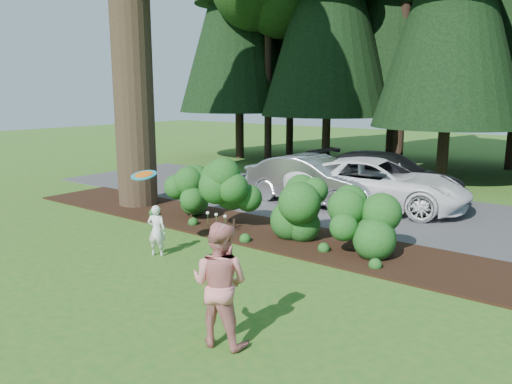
{
  "coord_description": "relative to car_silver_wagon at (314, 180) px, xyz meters",
  "views": [
    {
      "loc": [
        8.09,
        -6.87,
        3.61
      ],
      "look_at": [
        1.07,
        2.29,
        1.3
      ],
      "focal_mm": 35.0,
      "sensor_mm": 36.0,
      "label": 1
    }
  ],
  "objects": [
    {
      "name": "ground",
      "position": [
        0.13,
        -6.97,
        -0.81
      ],
      "size": [
        80.0,
        80.0,
        0.0
      ],
      "primitive_type": "plane",
      "color": "#275E1B",
      "rests_on": "ground"
    },
    {
      "name": "mulch_bed",
      "position": [
        0.13,
        -3.72,
        -0.78
      ],
      "size": [
        16.0,
        2.5,
        0.05
      ],
      "primitive_type": "cube",
      "color": "black",
      "rests_on": "ground"
    },
    {
      "name": "driveway",
      "position": [
        0.13,
        0.53,
        -0.79
      ],
      "size": [
        22.0,
        6.0,
        0.03
      ],
      "primitive_type": "cube",
      "color": "#38383A",
      "rests_on": "ground"
    },
    {
      "name": "shrub_row",
      "position": [
        0.9,
        -3.83,
        0.0
      ],
      "size": [
        6.53,
        1.6,
        1.61
      ],
      "color": "#194C17",
      "rests_on": "ground"
    },
    {
      "name": "lily_cluster",
      "position": [
        -0.17,
        -4.57,
        -0.31
      ],
      "size": [
        0.69,
        0.09,
        0.57
      ],
      "color": "#194C17",
      "rests_on": "ground"
    },
    {
      "name": "car_silver_wagon",
      "position": [
        0.0,
        0.0,
        0.0
      ],
      "size": [
        4.82,
        1.97,
        1.55
      ],
      "primitive_type": "imported",
      "rotation": [
        0.0,
        0.0,
        1.5
      ],
      "color": "#AFAFB4",
      "rests_on": "driveway"
    },
    {
      "name": "car_white_suv",
      "position": [
        1.9,
        0.62,
        0.0
      ],
      "size": [
        5.93,
        3.4,
        1.56
      ],
      "primitive_type": "imported",
      "rotation": [
        0.0,
        0.0,
        1.72
      ],
      "color": "white",
      "rests_on": "driveway"
    },
    {
      "name": "car_dark_suv",
      "position": [
        1.54,
        2.16,
        0.01
      ],
      "size": [
        5.5,
        2.43,
        1.57
      ],
      "primitive_type": "imported",
      "rotation": [
        0.0,
        0.0,
        1.53
      ],
      "color": "black",
      "rests_on": "driveway"
    },
    {
      "name": "child",
      "position": [
        -0.07,
        -6.66,
        -0.23
      ],
      "size": [
        0.5,
        0.43,
        1.16
      ],
      "primitive_type": "imported",
      "rotation": [
        0.0,
        0.0,
        3.57
      ],
      "color": "white",
      "rests_on": "ground"
    },
    {
      "name": "adult",
      "position": [
        3.71,
        -8.8,
        0.11
      ],
      "size": [
        1.02,
        0.88,
        1.83
      ],
      "primitive_type": "imported",
      "rotation": [
        0.0,
        0.0,
        3.37
      ],
      "color": "red",
      "rests_on": "ground"
    },
    {
      "name": "frisbee",
      "position": [
        -0.22,
        -6.83,
        1.04
      ],
      "size": [
        0.57,
        0.55,
        0.17
      ],
      "color": "teal",
      "rests_on": "ground"
    }
  ]
}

